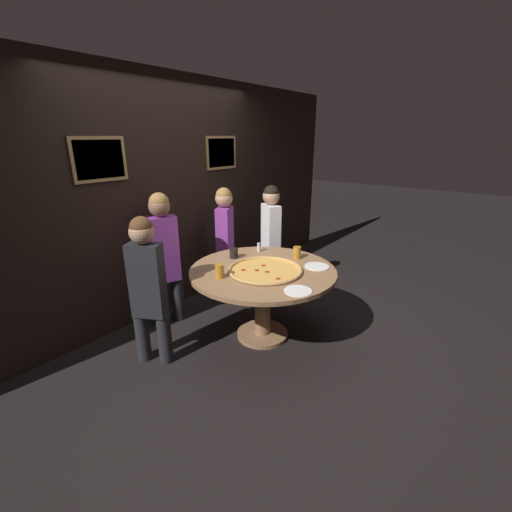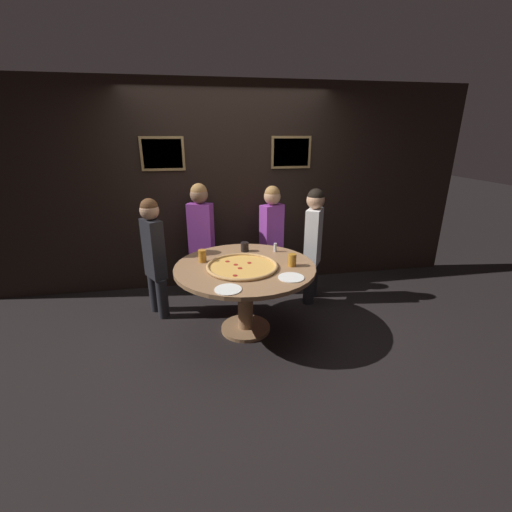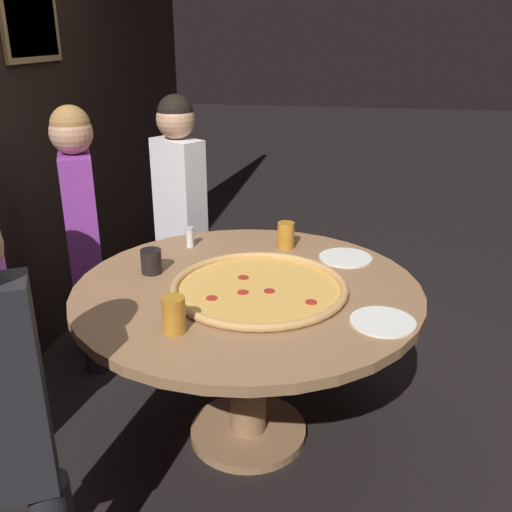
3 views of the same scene
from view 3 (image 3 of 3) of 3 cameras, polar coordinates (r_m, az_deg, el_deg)
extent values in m
plane|color=black|center=(2.71, -0.77, -17.37)|extent=(24.00, 24.00, 0.00)
cube|color=#9E7F4C|center=(3.31, -21.62, 21.03)|extent=(0.52, 0.02, 0.40)
cube|color=#936B5B|center=(3.31, -21.53, 21.05)|extent=(0.46, 0.01, 0.34)
cylinder|color=#936B47|center=(2.32, -0.86, -3.44)|extent=(1.41, 1.41, 0.04)
cylinder|color=#936B47|center=(2.50, -0.81, -11.13)|extent=(0.16, 0.16, 0.70)
cylinder|color=#936B47|center=(2.70, -0.77, -17.04)|extent=(0.52, 0.52, 0.04)
cylinder|color=#E5A84C|center=(2.27, 0.31, -3.33)|extent=(0.67, 0.67, 0.01)
torus|color=tan|center=(2.27, 0.31, -3.10)|extent=(0.71, 0.71, 0.03)
cylinder|color=#A8281E|center=(2.24, 1.34, -3.52)|extent=(0.04, 0.04, 0.00)
cylinder|color=#A8281E|center=(2.36, -1.28, -2.16)|extent=(0.04, 0.04, 0.00)
cylinder|color=#A8281E|center=(2.19, -4.46, -4.23)|extent=(0.04, 0.04, 0.00)
cylinder|color=#A8281E|center=(2.23, -1.29, -3.64)|extent=(0.04, 0.04, 0.00)
cylinder|color=#A8281E|center=(2.16, 5.53, -4.62)|extent=(0.04, 0.04, 0.00)
cylinder|color=#BC7A23|center=(1.97, -8.22, -5.82)|extent=(0.08, 0.08, 0.13)
cylinder|color=#BC7A23|center=(2.70, 3.01, 2.08)|extent=(0.08, 0.08, 0.13)
cylinder|color=black|center=(2.46, -10.43, -0.52)|extent=(0.09, 0.09, 0.10)
cylinder|color=white|center=(2.62, 8.95, -0.16)|extent=(0.24, 0.24, 0.01)
cylinder|color=white|center=(2.08, 12.57, -6.42)|extent=(0.23, 0.23, 0.01)
cylinder|color=silver|center=(2.73, -6.62, 1.78)|extent=(0.04, 0.04, 0.08)
cylinder|color=#B7B7BC|center=(2.72, -6.66, 2.74)|extent=(0.04, 0.04, 0.01)
cylinder|color=#232328|center=(2.66, -23.28, -13.61)|extent=(0.17, 0.17, 0.49)
cylinder|color=#232328|center=(3.34, -16.04, -5.34)|extent=(0.17, 0.17, 0.48)
cylinder|color=#232328|center=(3.15, -15.88, -7.05)|extent=(0.17, 0.17, 0.48)
cube|color=purple|center=(3.03, -17.06, 3.49)|extent=(0.32, 0.27, 0.67)
sphere|color=tan|center=(2.93, -18.01, 11.64)|extent=(0.21, 0.21, 0.21)
sphere|color=#9E703D|center=(2.92, -18.09, 12.34)|extent=(0.19, 0.19, 0.19)
cylinder|color=#232328|center=(3.53, -8.34, -3.11)|extent=(0.18, 0.18, 0.48)
cylinder|color=#232328|center=(3.38, -5.95, -4.15)|extent=(0.18, 0.18, 0.48)
cube|color=white|center=(3.25, -7.64, 5.64)|extent=(0.28, 0.33, 0.68)
sphere|color=tan|center=(3.16, -8.05, 13.37)|extent=(0.21, 0.21, 0.21)
sphere|color=black|center=(3.15, -8.08, 14.03)|extent=(0.19, 0.19, 0.19)
camera|label=1|loc=(1.51, 116.71, -0.08)|focal=24.00mm
camera|label=2|loc=(3.20, 72.91, 12.21)|focal=24.00mm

